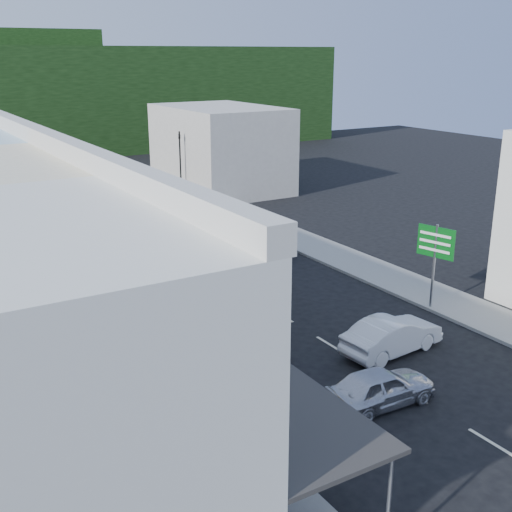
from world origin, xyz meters
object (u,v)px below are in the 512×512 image
(bus, at_px, (177,257))
(traffic_signal, at_px, (180,165))
(car_white, at_px, (392,336))
(pedestrian_left, at_px, (145,349))
(direction_sign, at_px, (434,268))
(car_red, at_px, (217,356))
(car_silver, at_px, (380,386))

(bus, distance_m, traffic_signal, 20.73)
(bus, height_order, car_white, bus)
(bus, bearing_deg, pedestrian_left, -117.60)
(direction_sign, bearing_deg, car_red, 167.38)
(car_red, distance_m, pedestrian_left, 2.65)
(bus, height_order, car_red, bus)
(direction_sign, height_order, traffic_signal, traffic_signal)
(car_silver, distance_m, car_red, 5.98)
(bus, bearing_deg, direction_sign, -41.49)
(traffic_signal, bearing_deg, car_red, 86.62)
(bus, distance_m, pedestrian_left, 9.34)
(car_red, distance_m, direction_sign, 11.32)
(car_silver, bearing_deg, car_white, -45.32)
(car_white, bearing_deg, direction_sign, -67.73)
(traffic_signal, bearing_deg, pedestrian_left, 81.62)
(car_red, relative_size, traffic_signal, 0.86)
(car_silver, relative_size, car_red, 0.96)
(car_silver, xyz_separation_m, car_white, (3.08, 2.78, 0.00))
(bus, relative_size, traffic_signal, 2.17)
(car_white, distance_m, pedestrian_left, 9.54)
(car_red, xyz_separation_m, traffic_signal, (11.49, 27.89, 1.98))
(bus, height_order, direction_sign, direction_sign)
(car_silver, xyz_separation_m, car_red, (-3.57, 4.80, 0.00))
(bus, xyz_separation_m, direction_sign, (8.63, -8.84, 0.46))
(bus, relative_size, direction_sign, 2.88)
(bus, bearing_deg, traffic_signal, 68.78)
(car_red, height_order, pedestrian_left, pedestrian_left)
(bus, bearing_deg, car_silver, -81.87)
(bus, bearing_deg, car_red, -101.65)
(car_silver, distance_m, direction_sign, 9.33)
(bus, xyz_separation_m, car_white, (4.04, -11.22, -0.85))
(car_white, bearing_deg, traffic_signal, -14.37)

